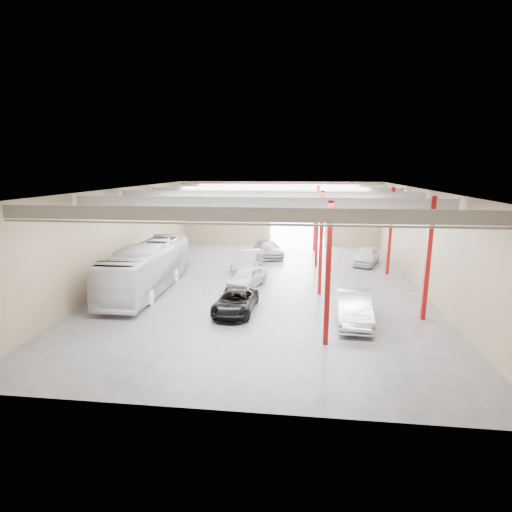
% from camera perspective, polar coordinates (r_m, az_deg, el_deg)
% --- Properties ---
extents(depot_shell, '(22.12, 32.12, 7.06)m').
position_cam_1_polar(depot_shell, '(29.25, 1.94, 5.63)').
color(depot_shell, '#4E4E53').
rests_on(depot_shell, ground).
extents(coach_bus, '(3.00, 11.85, 3.29)m').
position_cam_1_polar(coach_bus, '(28.96, -15.21, -1.58)').
color(coach_bus, silver).
rests_on(coach_bus, ground).
extents(black_sedan, '(2.43, 4.86, 1.32)m').
position_cam_1_polar(black_sedan, '(24.00, -2.93, -6.50)').
color(black_sedan, black).
rests_on(black_sedan, ground).
extents(car_row_a, '(2.94, 4.63, 1.47)m').
position_cam_1_polar(car_row_a, '(28.89, -1.29, -3.04)').
color(car_row_a, silver).
rests_on(car_row_a, ground).
extents(car_row_b, '(2.25, 5.24, 1.68)m').
position_cam_1_polar(car_row_b, '(33.95, -1.15, -0.50)').
color(car_row_b, '#B4B5B9').
rests_on(car_row_b, ground).
extents(car_row_c, '(3.63, 5.61, 1.51)m').
position_cam_1_polar(car_row_c, '(38.88, 1.79, 1.04)').
color(car_row_c, gray).
rests_on(car_row_c, ground).
extents(car_right_near, '(2.07, 5.27, 1.71)m').
position_cam_1_polar(car_right_near, '(23.04, 13.80, -7.17)').
color(car_right_near, silver).
rests_on(car_right_near, ground).
extents(car_right_far, '(3.18, 4.83, 1.53)m').
position_cam_1_polar(car_right_far, '(37.04, 15.49, 0.02)').
color(car_right_far, silver).
rests_on(car_right_far, ground).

